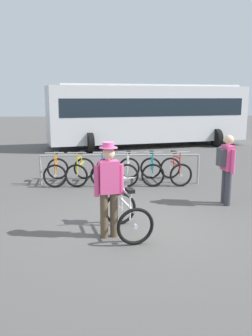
{
  "coord_description": "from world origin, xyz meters",
  "views": [
    {
      "loc": [
        -0.66,
        -6.48,
        2.49
      ],
      "look_at": [
        -0.08,
        0.83,
        1.0
      ],
      "focal_mm": 37.56,
      "sensor_mm": 36.0,
      "label": 1
    }
  ],
  "objects_px": {
    "racked_bike_white": "(128,170)",
    "bus_distant": "(148,112)",
    "racked_bike_yellow": "(80,171)",
    "person_with_featured_bike": "(109,186)",
    "featured_bicycle": "(125,207)",
    "racked_bike_teal": "(152,170)",
    "racked_bike_blue": "(104,171)",
    "racked_bike_red": "(175,170)",
    "racked_bike_orange": "(56,171)",
    "pedestrian_with_backpack": "(227,165)"
  },
  "relations": [
    {
      "from": "racked_bike_yellow",
      "to": "person_with_featured_bike",
      "type": "xyz_separation_m",
      "value": [
        0.71,
        -4.14,
        0.58
      ]
    },
    {
      "from": "racked_bike_blue",
      "to": "pedestrian_with_backpack",
      "type": "height_order",
      "value": "pedestrian_with_backpack"
    },
    {
      "from": "featured_bicycle",
      "to": "pedestrian_with_backpack",
      "type": "relative_size",
      "value": 0.76
    },
    {
      "from": "racked_bike_orange",
      "to": "featured_bicycle",
      "type": "xyz_separation_m",
      "value": [
        1.72,
        -3.93,
        0.12
      ]
    },
    {
      "from": "racked_bike_orange",
      "to": "racked_bike_blue",
      "type": "relative_size",
      "value": 0.95
    },
    {
      "from": "racked_bike_orange",
      "to": "racked_bike_white",
      "type": "relative_size",
      "value": 0.94
    },
    {
      "from": "person_with_featured_bike",
      "to": "racked_bike_yellow",
      "type": "bearing_deg",
      "value": 99.73
    },
    {
      "from": "racked_bike_white",
      "to": "pedestrian_with_backpack",
      "type": "xyz_separation_m",
      "value": [
        2.09,
        -2.31,
        0.57
      ]
    },
    {
      "from": "racked_bike_white",
      "to": "racked_bike_teal",
      "type": "bearing_deg",
      "value": -2.64
    },
    {
      "from": "racked_bike_yellow",
      "to": "racked_bike_white",
      "type": "distance_m",
      "value": 1.4
    },
    {
      "from": "racked_bike_red",
      "to": "bus_distant",
      "type": "relative_size",
      "value": 0.11
    },
    {
      "from": "racked_bike_white",
      "to": "bus_distant",
      "type": "bearing_deg",
      "value": 77.86
    },
    {
      "from": "racked_bike_red",
      "to": "pedestrian_with_backpack",
      "type": "distance_m",
      "value": 2.42
    },
    {
      "from": "racked_bike_yellow",
      "to": "racked_bike_white",
      "type": "xyz_separation_m",
      "value": [
        1.4,
        -0.06,
        0.0
      ]
    },
    {
      "from": "racked_bike_orange",
      "to": "person_with_featured_bike",
      "type": "xyz_separation_m",
      "value": [
        1.41,
        -4.17,
        0.58
      ]
    },
    {
      "from": "racked_bike_yellow",
      "to": "featured_bicycle",
      "type": "xyz_separation_m",
      "value": [
        1.02,
        -3.89,
        0.12
      ]
    },
    {
      "from": "racked_bike_teal",
      "to": "racked_bike_blue",
      "type": "bearing_deg",
      "value": 177.36
    },
    {
      "from": "racked_bike_orange",
      "to": "racked_bike_blue",
      "type": "distance_m",
      "value": 1.4
    },
    {
      "from": "racked_bike_red",
      "to": "person_with_featured_bike",
      "type": "height_order",
      "value": "person_with_featured_bike"
    },
    {
      "from": "racked_bike_red",
      "to": "racked_bike_white",
      "type": "bearing_deg",
      "value": 177.36
    },
    {
      "from": "person_with_featured_bike",
      "to": "featured_bicycle",
      "type": "bearing_deg",
      "value": 38.16
    },
    {
      "from": "racked_bike_orange",
      "to": "racked_bike_white",
      "type": "distance_m",
      "value": 2.1
    },
    {
      "from": "racked_bike_white",
      "to": "bus_distant",
      "type": "height_order",
      "value": "bus_distant"
    },
    {
      "from": "racked_bike_red",
      "to": "person_with_featured_bike",
      "type": "xyz_separation_m",
      "value": [
        -2.09,
        -4.01,
        0.58
      ]
    },
    {
      "from": "racked_bike_teal",
      "to": "pedestrian_with_backpack",
      "type": "distance_m",
      "value": 2.73
    },
    {
      "from": "racked_bike_yellow",
      "to": "racked_bike_teal",
      "type": "relative_size",
      "value": 1.04
    },
    {
      "from": "racked_bike_white",
      "to": "pedestrian_with_backpack",
      "type": "relative_size",
      "value": 0.72
    },
    {
      "from": "racked_bike_white",
      "to": "pedestrian_with_backpack",
      "type": "bearing_deg",
      "value": -47.93
    },
    {
      "from": "racked_bike_white",
      "to": "pedestrian_with_backpack",
      "type": "distance_m",
      "value": 3.17
    },
    {
      "from": "racked_bike_yellow",
      "to": "featured_bicycle",
      "type": "relative_size",
      "value": 0.95
    },
    {
      "from": "racked_bike_blue",
      "to": "pedestrian_with_backpack",
      "type": "relative_size",
      "value": 0.72
    },
    {
      "from": "racked_bike_yellow",
      "to": "person_with_featured_bike",
      "type": "distance_m",
      "value": 4.24
    },
    {
      "from": "racked_bike_yellow",
      "to": "pedestrian_with_backpack",
      "type": "bearing_deg",
      "value": -34.3
    },
    {
      "from": "featured_bicycle",
      "to": "bus_distant",
      "type": "relative_size",
      "value": 0.12
    },
    {
      "from": "racked_bike_orange",
      "to": "racked_bike_red",
      "type": "bearing_deg",
      "value": -2.64
    },
    {
      "from": "racked_bike_red",
      "to": "racked_bike_yellow",
      "type": "bearing_deg",
      "value": 177.36
    },
    {
      "from": "racked_bike_blue",
      "to": "racked_bike_orange",
      "type": "bearing_deg",
      "value": 177.36
    },
    {
      "from": "racked_bike_teal",
      "to": "person_with_featured_bike",
      "type": "relative_size",
      "value": 0.66
    },
    {
      "from": "racked_bike_yellow",
      "to": "pedestrian_with_backpack",
      "type": "xyz_separation_m",
      "value": [
        3.49,
        -2.38,
        0.57
      ]
    },
    {
      "from": "racked_bike_white",
      "to": "featured_bicycle",
      "type": "relative_size",
      "value": 0.95
    },
    {
      "from": "person_with_featured_bike",
      "to": "pedestrian_with_backpack",
      "type": "bearing_deg",
      "value": 32.31
    },
    {
      "from": "racked_bike_blue",
      "to": "racked_bike_teal",
      "type": "height_order",
      "value": "same"
    },
    {
      "from": "racked_bike_teal",
      "to": "featured_bicycle",
      "type": "distance_m",
      "value": 3.95
    },
    {
      "from": "racked_bike_teal",
      "to": "racked_bike_red",
      "type": "distance_m",
      "value": 0.7
    },
    {
      "from": "bus_distant",
      "to": "racked_bike_blue",
      "type": "bearing_deg",
      "value": -107.03
    },
    {
      "from": "racked_bike_orange",
      "to": "racked_bike_white",
      "type": "xyz_separation_m",
      "value": [
        2.1,
        -0.1,
        0.0
      ]
    },
    {
      "from": "racked_bike_blue",
      "to": "racked_bike_red",
      "type": "height_order",
      "value": "same"
    },
    {
      "from": "person_with_featured_bike",
      "to": "pedestrian_with_backpack",
      "type": "relative_size",
      "value": 1.05
    },
    {
      "from": "racked_bike_white",
      "to": "racked_bike_red",
      "type": "distance_m",
      "value": 1.4
    },
    {
      "from": "racked_bike_orange",
      "to": "racked_bike_teal",
      "type": "height_order",
      "value": "same"
    }
  ]
}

